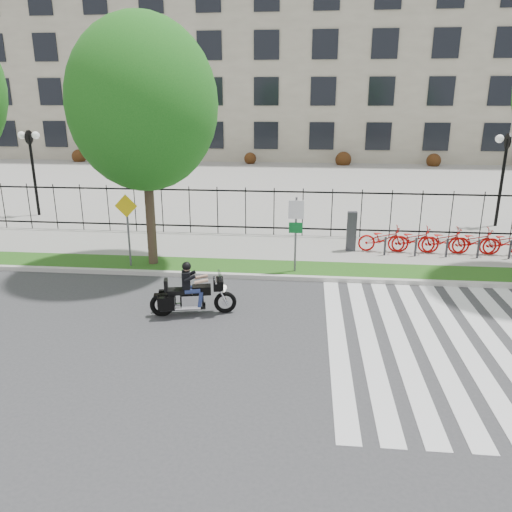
# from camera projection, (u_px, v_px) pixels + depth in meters

# --- Properties ---
(ground) EXTENTS (120.00, 120.00, 0.00)m
(ground) POSITION_uv_depth(u_px,v_px,m) (248.00, 335.00, 12.50)
(ground) COLOR #363638
(ground) RESTS_ON ground
(curb) EXTENTS (60.00, 0.20, 0.15)m
(curb) POSITION_uv_depth(u_px,v_px,m) (263.00, 277.00, 16.37)
(curb) COLOR #BBB9B0
(curb) RESTS_ON ground
(grass_verge) EXTENTS (60.00, 1.50, 0.15)m
(grass_verge) POSITION_uv_depth(u_px,v_px,m) (265.00, 269.00, 17.18)
(grass_verge) COLOR #1D4C13
(grass_verge) RESTS_ON ground
(sidewalk) EXTENTS (60.00, 3.50, 0.15)m
(sidewalk) POSITION_uv_depth(u_px,v_px,m) (271.00, 248.00, 19.55)
(sidewalk) COLOR gray
(sidewalk) RESTS_ON ground
(plaza) EXTENTS (80.00, 34.00, 0.10)m
(plaza) POSITION_uv_depth(u_px,v_px,m) (289.00, 180.00, 36.20)
(plaza) COLOR gray
(plaza) RESTS_ON ground
(crosswalk_stripes) EXTENTS (5.70, 8.00, 0.01)m
(crosswalk_stripes) POSITION_uv_depth(u_px,v_px,m) (447.00, 344.00, 12.03)
(crosswalk_stripes) COLOR silver
(crosswalk_stripes) RESTS_ON ground
(iron_fence) EXTENTS (30.00, 0.06, 2.00)m
(iron_fence) POSITION_uv_depth(u_px,v_px,m) (274.00, 212.00, 20.88)
(iron_fence) COLOR black
(iron_fence) RESTS_ON sidewalk
(office_building) EXTENTS (60.00, 21.90, 20.15)m
(office_building) POSITION_uv_depth(u_px,v_px,m) (298.00, 56.00, 52.12)
(office_building) COLOR gray
(office_building) RESTS_ON ground
(lamp_post_left) EXTENTS (1.06, 0.70, 4.25)m
(lamp_post_left) POSITION_uv_depth(u_px,v_px,m) (31.00, 152.00, 24.10)
(lamp_post_left) COLOR black
(lamp_post_left) RESTS_ON ground
(lamp_post_right) EXTENTS (1.06, 0.70, 4.25)m
(lamp_post_right) POSITION_uv_depth(u_px,v_px,m) (505.00, 157.00, 21.95)
(lamp_post_right) COLOR black
(lamp_post_right) RESTS_ON ground
(street_tree_1) EXTENTS (4.82, 4.82, 8.12)m
(street_tree_1) POSITION_uv_depth(u_px,v_px,m) (143.00, 105.00, 15.93)
(street_tree_1) COLOR #38271E
(street_tree_1) RESTS_ON grass_verge
(bike_share_station) EXTENTS (11.11, 0.87, 1.50)m
(bike_share_station) POSITION_uv_depth(u_px,v_px,m) (504.00, 242.00, 18.30)
(bike_share_station) COLOR #2D2D33
(bike_share_station) RESTS_ON sidewalk
(sign_pole_regulatory) EXTENTS (0.50, 0.09, 2.50)m
(sign_pole_regulatory) POSITION_uv_depth(u_px,v_px,m) (296.00, 225.00, 16.22)
(sign_pole_regulatory) COLOR #59595B
(sign_pole_regulatory) RESTS_ON grass_verge
(sign_pole_warning) EXTENTS (0.78, 0.09, 2.49)m
(sign_pole_warning) POSITION_uv_depth(u_px,v_px,m) (127.00, 221.00, 16.78)
(sign_pole_warning) COLOR #59595B
(sign_pole_warning) RESTS_ON grass_verge
(motorcycle_rider) EXTENTS (2.34, 0.95, 1.82)m
(motorcycle_rider) POSITION_uv_depth(u_px,v_px,m) (193.00, 293.00, 13.54)
(motorcycle_rider) COLOR black
(motorcycle_rider) RESTS_ON ground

